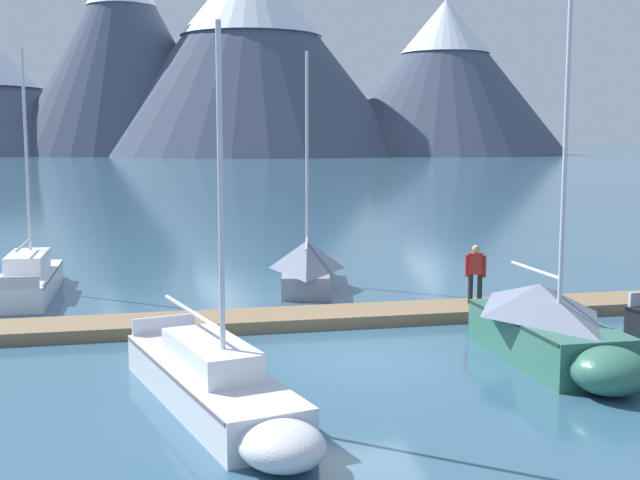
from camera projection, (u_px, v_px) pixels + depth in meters
The scene contains 10 objects.
ground_plane at pixel (365, 361), 18.66m from camera, with size 700.00×700.00×0.00m, color #335B75.
mountain_central_massif at pixel (123, 47), 217.69m from camera, with size 58.50×58.50×55.07m.
mountain_shoulder_ridge at pixel (251, 48), 216.30m from camera, with size 83.67×83.67×53.03m.
mountain_east_summit at pixel (445, 75), 222.34m from camera, with size 65.53×65.53×40.94m.
dock at pixel (332, 316), 22.55m from camera, with size 20.32×2.89×0.30m.
sailboat_nearest_berth at pixel (30, 277), 26.54m from camera, with size 1.81×6.80×7.82m.
sailboat_second_berth at pixel (217, 385), 15.13m from camera, with size 3.48×7.34×7.00m.
sailboat_mid_dock_port at pixel (307, 264), 27.74m from camera, with size 2.44×5.99×7.84m.
sailboat_mid_dock_starboard at pixel (551, 328), 18.36m from camera, with size 2.21×5.79×8.02m.
person_on_dock at pixel (475, 271), 23.33m from camera, with size 0.53×0.37×1.69m.
Camera 1 is at (-4.04, -17.74, 5.05)m, focal length 46.47 mm.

